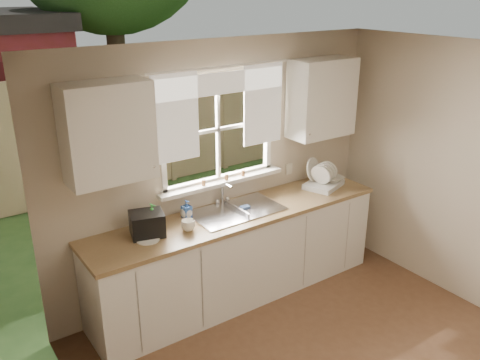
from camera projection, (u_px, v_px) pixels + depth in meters
room_walls at (386, 258)px, 3.39m from camera, size 3.62×4.02×2.50m
ceiling at (400, 65)px, 2.98m from camera, size 3.60×4.00×0.02m
window at (219, 146)px, 4.88m from camera, size 1.38×0.16×1.06m
curtains at (222, 101)px, 4.68m from camera, size 1.50×0.03×0.81m
base_cabinets at (238, 256)px, 5.01m from camera, size 3.00×0.62×0.87m
countertop at (238, 214)px, 4.85m from camera, size 3.04×0.65×0.04m
upper_cabinet_left at (108, 132)px, 4.00m from camera, size 0.70×0.33×0.80m
upper_cabinet_right at (322, 98)px, 5.23m from camera, size 0.70×0.33×0.80m
wall_outlet at (289, 169)px, 5.48m from camera, size 0.08×0.01×0.12m
sill_jars at (225, 177)px, 4.96m from camera, size 0.50×0.04×0.06m
sink at (236, 218)px, 4.89m from camera, size 0.88×0.52×0.40m
dish_rack at (323, 180)px, 5.43m from camera, size 0.49×0.43×0.30m
bowl at (334, 179)px, 5.45m from camera, size 0.20×0.20×0.05m
soap_bottle_a at (152, 218)px, 4.43m from camera, size 0.12×0.12×0.26m
soap_bottle_b at (186, 209)px, 4.70m from camera, size 0.09×0.09×0.17m
soap_bottle_c at (186, 210)px, 4.71m from camera, size 0.12×0.12×0.15m
saucer at (148, 239)px, 4.31m from camera, size 0.20×0.20×0.01m
cup at (188, 225)px, 4.47m from camera, size 0.16×0.16×0.10m
black_appliance at (147, 224)px, 4.37m from camera, size 0.34×0.31×0.21m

